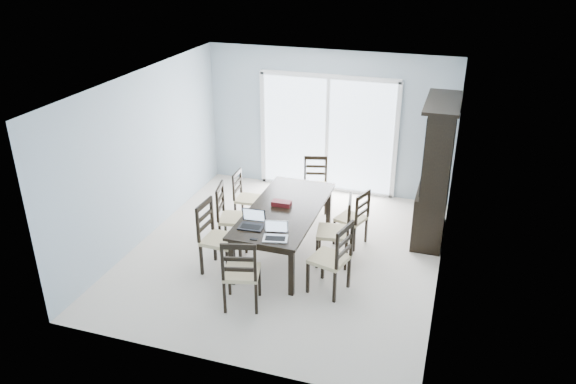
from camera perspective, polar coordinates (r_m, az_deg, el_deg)
name	(u,v)px	position (r m, az deg, el deg)	size (l,w,h in m)	color
floor	(285,253)	(8.53, -0.32, -6.18)	(5.00, 5.00, 0.00)	silver
ceiling	(284,83)	(7.54, -0.37, 11.05)	(5.00, 5.00, 0.00)	white
back_wall	(328,122)	(10.21, 4.08, 7.07)	(4.50, 0.02, 2.60)	#9CAEBA
wall_left	(145,156)	(8.86, -14.33, 3.57)	(0.02, 5.00, 2.60)	#9CAEBA
wall_right	(448,194)	(7.61, 15.98, -0.20)	(0.02, 5.00, 2.60)	#9CAEBA
balcony	(338,171)	(11.58, 5.10, 2.11)	(4.50, 2.00, 0.10)	gray
railing	(350,129)	(12.29, 6.28, 6.39)	(4.50, 0.06, 1.10)	#99999E
dining_table	(285,213)	(8.21, -0.33, -2.14)	(1.00, 2.20, 0.75)	black
china_hutch	(436,173)	(8.85, 14.82, 1.89)	(0.50, 1.38, 2.20)	black
sliding_door	(327,134)	(10.25, 4.02, 5.89)	(2.52, 0.05, 2.18)	silver
chair_left_near	(213,229)	(7.91, -7.63, -3.79)	(0.48, 0.47, 1.20)	black
chair_left_mid	(228,210)	(8.49, -6.12, -1.79)	(0.53, 0.52, 1.16)	black
chair_left_far	(243,192)	(9.25, -4.58, 0.05)	(0.41, 0.40, 1.01)	black
chair_right_near	(336,252)	(7.36, 4.93, -6.05)	(0.56, 0.55, 1.19)	black
chair_right_mid	(341,224)	(8.03, 5.36, -3.21)	(0.53, 0.52, 1.20)	black
chair_right_far	(356,213)	(8.54, 6.97, -2.10)	(0.51, 0.51, 1.05)	black
chair_end_near	(240,267)	(7.05, -4.86, -7.62)	(0.54, 0.55, 1.17)	black
chair_end_far	(315,178)	(9.69, 2.79, 1.47)	(0.49, 0.50, 1.07)	black
laptop_dark	(251,224)	(7.64, -3.77, -3.24)	(0.35, 0.26, 0.23)	black
laptop_silver	(275,235)	(7.34, -1.30, -4.44)	(0.36, 0.29, 0.22)	silver
book_stack	(276,227)	(7.61, -1.20, -3.61)	(0.32, 0.28, 0.04)	maroon
cell_phone	(254,239)	(7.37, -3.48, -4.80)	(0.10, 0.05, 0.01)	black
game_box	(282,203)	(8.24, -0.66, -1.16)	(0.28, 0.14, 0.07)	#521011
hot_tub	(314,142)	(11.66, 2.67, 5.11)	(2.15, 2.01, 0.95)	brown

